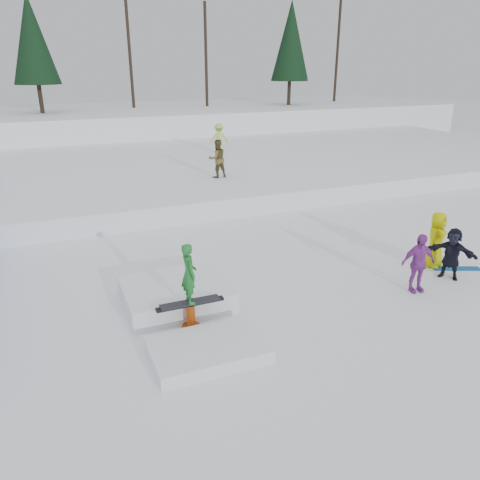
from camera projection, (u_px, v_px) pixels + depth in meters
name	position (u px, v px, depth m)	size (l,w,h in m)	color
ground	(252.00, 309.00, 11.76)	(120.00, 120.00, 0.00)	white
snow_berm	(99.00, 125.00, 37.22)	(60.00, 14.00, 2.40)	white
snow_midrise	(132.00, 169.00, 25.42)	(50.00, 18.00, 0.80)	white
treeline	(176.00, 40.00, 35.75)	(40.24, 4.22, 10.50)	black
walker_olive	(217.00, 159.00, 21.59)	(0.85, 0.66, 1.75)	brown
walker_ygreen	(219.00, 138.00, 27.68)	(1.10, 0.63, 1.70)	#B1D74A
spectator_purple	(418.00, 263.00, 12.45)	(0.96, 0.40, 1.64)	purple
spectator_yellow	(436.00, 240.00, 14.00)	(0.84, 0.54, 1.71)	#C3C200
spectator_dark	(452.00, 253.00, 13.26)	(1.39, 0.44, 1.50)	black
loose_board_teal	(456.00, 269.00, 14.07)	(1.40, 0.28, 0.03)	navy
jib_rail_feature	(184.00, 305.00, 11.34)	(2.60, 4.40, 2.11)	white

